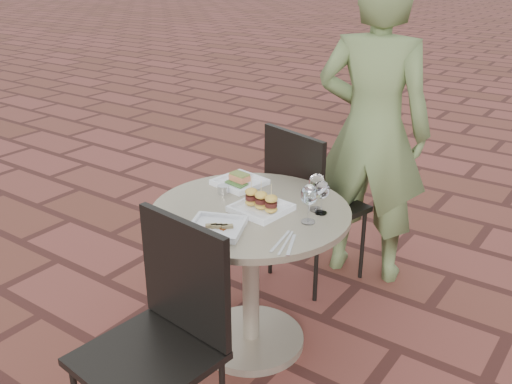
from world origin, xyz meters
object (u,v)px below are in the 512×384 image
Objects in this scene: chair_near at (165,324)px; plate_salmon at (240,181)px; plate_tuna at (216,227)px; chair_far at (307,195)px; plate_sliders at (261,204)px; cafe_table at (251,257)px; diner at (372,131)px.

chair_near is 3.81× the size of plate_salmon.
chair_near is 3.22× the size of plate_tuna.
chair_far is 3.81× the size of plate_salmon.
plate_sliders is 0.27m from plate_tuna.
cafe_table is at bearing 91.41° from plate_tuna.
chair_near is at bearing -70.20° from plate_salmon.
cafe_table is 0.68m from chair_near.
diner is (0.03, 1.63, 0.33)m from chair_near.
chair_near is 0.53× the size of diner.
plate_sliders is (0.26, -0.19, 0.01)m from plate_salmon.
diner is (0.13, 0.96, 0.39)m from cafe_table.
chair_near is 0.47m from plate_tuna.
chair_near reaches higher than plate_sliders.
cafe_table is at bearing -167.13° from plate_sliders.
plate_salmon is at bearing 115.89° from plate_tuna.
plate_tuna is (-0.13, -1.21, -0.13)m from diner.
chair_near is 0.95m from plate_salmon.
chair_near is 1.67m from diner.
plate_salmon is (-0.21, 0.20, 0.26)m from cafe_table.
plate_tuna reaches higher than cafe_table.
plate_sliders is at bearing -35.90° from plate_salmon.
plate_tuna is at bearing 108.76° from chair_near.
diner is at bearing -109.55° from chair_far.
chair_far is (-0.09, 0.65, 0.07)m from cafe_table.
diner is at bearing 94.90° from chair_near.
cafe_table is 0.39m from plate_salmon.
chair_far is 0.50m from plate_salmon.
diner is 0.96m from plate_sliders.
diner reaches higher than plate_sliders.
chair_far is at bearing 73.92° from plate_salmon.
plate_salmon is at bearing 53.27° from diner.
diner is 6.07× the size of plate_tuna.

